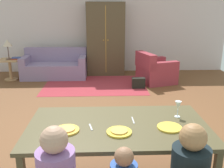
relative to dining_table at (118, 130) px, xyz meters
The scene contains 20 objects.
ground_plane 2.31m from the dining_table, 90.73° to the left, with size 7.43×6.70×0.02m, color brown.
back_wall 5.63m from the dining_table, 90.29° to the left, with size 7.43×0.10×2.70m, color beige.
dining_table is the anchor object (origin of this frame).
plate_near_man 0.54m from the dining_table, 166.98° to the right, with size 0.25×0.25×0.02m, color yellow.
pizza_near_man 0.54m from the dining_table, 166.98° to the right, with size 0.17×0.17×0.01m, color #E09B51.
plate_near_child 0.19m from the dining_table, 90.00° to the right, with size 0.25×0.25×0.02m, color yellow.
pizza_near_child 0.20m from the dining_table, 90.00° to the right, with size 0.17×0.17×0.01m, color gold.
plate_near_woman 0.53m from the dining_table, 10.91° to the right, with size 0.25×0.25×0.02m, color yellow.
wine_glass 0.73m from the dining_table, 14.84° to the left, with size 0.07×0.07×0.19m.
fork 0.30m from the dining_table, 169.98° to the right, with size 0.02×0.15×0.01m, color silver.
knife 0.21m from the dining_table, 30.50° to the left, with size 0.01×0.17×0.01m, color silver.
area_rug 4.06m from the dining_table, 95.17° to the left, with size 2.60×1.80×0.01m, color #A02D36.
couch 5.09m from the dining_table, 107.44° to the left, with size 1.80×0.86×0.82m.
armchair 4.37m from the dining_table, 73.42° to the left, with size 1.08×1.07×0.82m.
armoire 5.22m from the dining_table, 90.57° to the left, with size 1.10×0.59×2.10m.
side_table 5.34m from the dining_table, 120.58° to the left, with size 0.56×0.56×0.58m.
table_lamp 5.34m from the dining_table, 120.58° to the left, with size 0.26×0.26×0.54m.
book_lower 5.20m from the dining_table, 118.94° to the left, with size 0.22×0.16×0.03m, color #9B3821.
book_upper 5.24m from the dining_table, 118.71° to the left, with size 0.22×0.16×0.03m, color #35457E.
handbag 3.80m from the dining_table, 78.60° to the left, with size 0.32×0.16×0.26m, color black.
Camera 1 is at (-0.13, -3.90, 1.94)m, focal length 41.22 mm.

